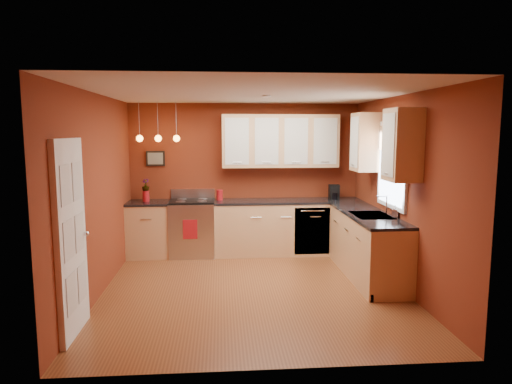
{
  "coord_description": "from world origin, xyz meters",
  "views": [
    {
      "loc": [
        -0.42,
        -5.92,
        2.12
      ],
      "look_at": [
        0.11,
        1.0,
        1.19
      ],
      "focal_mm": 32.0,
      "sensor_mm": 36.0,
      "label": 1
    }
  ],
  "objects": [
    {
      "name": "upper_cabinets_back",
      "position": [
        0.6,
        1.93,
        1.95
      ],
      "size": [
        2.0,
        0.35,
        0.9
      ],
      "primitive_type": "cube",
      "color": "tan",
      "rests_on": "wall_back"
    },
    {
      "name": "upper_cabinets_right",
      "position": [
        1.82,
        0.32,
        1.95
      ],
      "size": [
        0.35,
        1.95,
        0.9
      ],
      "primitive_type": "cube",
      "color": "tan",
      "rests_on": "wall_right"
    },
    {
      "name": "gas_range",
      "position": [
        -0.92,
        1.8,
        0.48
      ],
      "size": [
        0.76,
        0.64,
        1.11
      ],
      "color": "#BBBBC0",
      "rests_on": "floor"
    },
    {
      "name": "sink",
      "position": [
        1.7,
        0.3,
        0.92
      ],
      "size": [
        0.5,
        0.7,
        0.33
      ],
      "color": "gray",
      "rests_on": "counter_right"
    },
    {
      "name": "wall_right",
      "position": [
        2.0,
        0.0,
        1.3
      ],
      "size": [
        0.02,
        4.2,
        2.6
      ],
      "primitive_type": "cube",
      "color": "maroon",
      "rests_on": "floor"
    },
    {
      "name": "coffee_maker",
      "position": [
        1.54,
        1.83,
        1.06
      ],
      "size": [
        0.18,
        0.18,
        0.25
      ],
      "rotation": [
        0.0,
        0.0,
        -0.07
      ],
      "color": "black",
      "rests_on": "counter_back_right"
    },
    {
      "name": "soap_pump",
      "position": [
        1.95,
        0.06,
        1.03
      ],
      "size": [
        0.11,
        0.11,
        0.18
      ],
      "primitive_type": "imported",
      "rotation": [
        0.0,
        0.0,
        -0.42
      ],
      "color": "silver",
      "rests_on": "counter_right"
    },
    {
      "name": "counter_back_left",
      "position": [
        -1.65,
        1.8,
        0.92
      ],
      "size": [
        0.7,
        0.62,
        0.04
      ],
      "primitive_type": "cube",
      "color": "black",
      "rests_on": "base_cabinets_back_left"
    },
    {
      "name": "flowers",
      "position": [
        -1.69,
        1.82,
        1.21
      ],
      "size": [
        0.16,
        0.16,
        0.22
      ],
      "primitive_type": "imported",
      "rotation": [
        0.0,
        0.0,
        -0.3
      ],
      "color": "maroon",
      "rests_on": "red_vase"
    },
    {
      "name": "wall_picture",
      "position": [
        -1.55,
        2.08,
        1.65
      ],
      "size": [
        0.32,
        0.03,
        0.26
      ],
      "primitive_type": "cube",
      "color": "black",
      "rests_on": "wall_back"
    },
    {
      "name": "wall_front",
      "position": [
        0.0,
        -2.1,
        1.3
      ],
      "size": [
        4.0,
        0.02,
        2.6
      ],
      "primitive_type": "cube",
      "color": "maroon",
      "rests_on": "floor"
    },
    {
      "name": "dishwasher_front",
      "position": [
        1.1,
        1.51,
        0.45
      ],
      "size": [
        0.6,
        0.02,
        0.8
      ],
      "primitive_type": "cube",
      "color": "#BBBBC0",
      "rests_on": "base_cabinets_back_right"
    },
    {
      "name": "door_left_wall",
      "position": [
        -1.97,
        -1.2,
        1.03
      ],
      "size": [
        0.12,
        0.82,
        2.05
      ],
      "color": "white",
      "rests_on": "floor"
    },
    {
      "name": "ceiling",
      "position": [
        0.0,
        0.0,
        2.6
      ],
      "size": [
        4.0,
        4.2,
        0.02
      ],
      "primitive_type": "cube",
      "color": "beige",
      "rests_on": "wall_back"
    },
    {
      "name": "base_cabinets_back_right",
      "position": [
        0.73,
        1.8,
        0.45
      ],
      "size": [
        2.54,
        0.6,
        0.9
      ],
      "primitive_type": "cube",
      "color": "tan",
      "rests_on": "floor"
    },
    {
      "name": "pendant_lights",
      "position": [
        -1.45,
        1.75,
        2.01
      ],
      "size": [
        0.71,
        0.11,
        0.66
      ],
      "color": "gray",
      "rests_on": "ceiling"
    },
    {
      "name": "wall_back",
      "position": [
        0.0,
        2.1,
        1.3
      ],
      "size": [
        4.0,
        0.02,
        2.6
      ],
      "primitive_type": "cube",
      "color": "maroon",
      "rests_on": "floor"
    },
    {
      "name": "dish_towel",
      "position": [
        -0.94,
        1.47,
        0.52
      ],
      "size": [
        0.23,
        0.02,
        0.32
      ],
      "primitive_type": "cube",
      "color": "maroon",
      "rests_on": "gas_range"
    },
    {
      "name": "red_canister",
      "position": [
        -0.45,
        1.88,
        1.03
      ],
      "size": [
        0.12,
        0.12,
        0.18
      ],
      "color": "maroon",
      "rests_on": "counter_back_right"
    },
    {
      "name": "window",
      "position": [
        1.97,
        0.3,
        1.69
      ],
      "size": [
        0.06,
        1.02,
        1.22
      ],
      "color": "white",
      "rests_on": "wall_right"
    },
    {
      "name": "base_cabinets_right",
      "position": [
        1.7,
        0.45,
        0.45
      ],
      "size": [
        0.6,
        2.1,
        0.9
      ],
      "primitive_type": "cube",
      "color": "tan",
      "rests_on": "floor"
    },
    {
      "name": "counter_back_right",
      "position": [
        0.73,
        1.8,
        0.92
      ],
      "size": [
        2.54,
        0.62,
        0.04
      ],
      "primitive_type": "cube",
      "color": "black",
      "rests_on": "base_cabinets_back_right"
    },
    {
      "name": "red_vase",
      "position": [
        -1.69,
        1.82,
        1.03
      ],
      "size": [
        0.11,
        0.11,
        0.18
      ],
      "primitive_type": "cylinder",
      "color": "maroon",
      "rests_on": "counter_back_left"
    },
    {
      "name": "base_cabinets_back_left",
      "position": [
        -1.65,
        1.8,
        0.45
      ],
      "size": [
        0.7,
        0.6,
        0.9
      ],
      "primitive_type": "cube",
      "color": "tan",
      "rests_on": "floor"
    },
    {
      "name": "floor",
      "position": [
        0.0,
        0.0,
        0.0
      ],
      "size": [
        4.2,
        4.2,
        0.0
      ],
      "primitive_type": "plane",
      "color": "brown",
      "rests_on": "ground"
    },
    {
      "name": "wall_left",
      "position": [
        -2.0,
        0.0,
        1.3
      ],
      "size": [
        0.02,
        4.2,
        2.6
      ],
      "primitive_type": "cube",
      "color": "maroon",
      "rests_on": "floor"
    },
    {
      "name": "counter_right",
      "position": [
        1.7,
        0.45,
        0.92
      ],
      "size": [
        0.62,
        2.1,
        0.04
      ],
      "primitive_type": "cube",
      "color": "black",
      "rests_on": "base_cabinets_right"
    }
  ]
}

